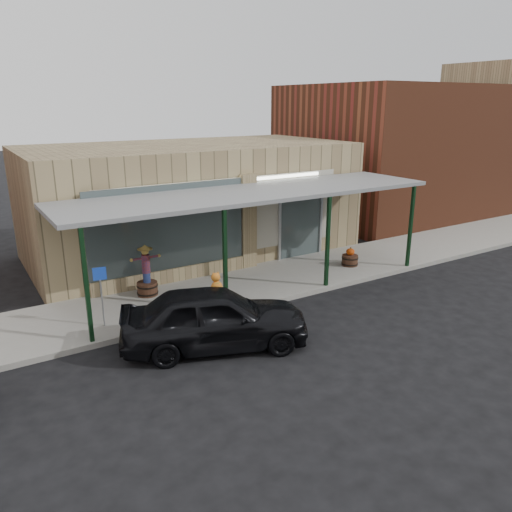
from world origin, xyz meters
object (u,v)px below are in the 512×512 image
barrel_scarecrow (147,278)px  parked_sedan (215,318)px  barrel_pumpkin (350,259)px  handicap_sign (101,289)px

barrel_scarecrow → parked_sedan: size_ratio=0.33×
barrel_scarecrow → parked_sedan: (0.33, -3.77, 0.08)m
barrel_pumpkin → handicap_sign: size_ratio=0.45×
barrel_scarecrow → handicap_sign: bearing=-157.3°
barrel_scarecrow → barrel_pumpkin: 7.19m
handicap_sign → parked_sedan: handicap_sign is taller
barrel_scarecrow → handicap_sign: (-1.72, -1.48, 0.50)m
barrel_pumpkin → parked_sedan: bearing=-158.3°
barrel_scarecrow → barrel_pumpkin: barrel_scarecrow is taller
barrel_pumpkin → handicap_sign: (-8.82, -0.41, 0.79)m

